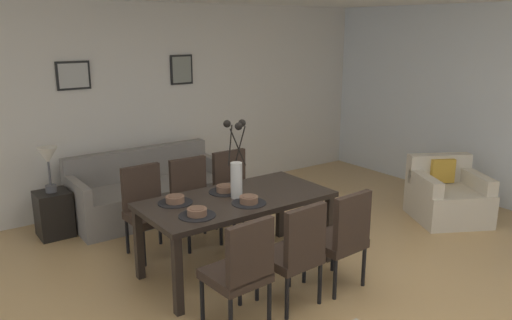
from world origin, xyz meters
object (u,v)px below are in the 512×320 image
at_px(bowl_near_right, 175,199).
at_px(framed_picture_left, 73,76).
at_px(dining_chair_mid_left, 342,235).
at_px(dining_chair_mid_right, 235,187).
at_px(dining_chair_far_left, 295,250).
at_px(sofa, 149,194).
at_px(table_lamp, 48,160).
at_px(framed_picture_center, 182,70).
at_px(side_table, 54,214).
at_px(bowl_near_left, 197,211).
at_px(centerpiece_vase, 236,169).
at_px(bowl_far_left, 249,199).
at_px(dining_chair_near_right, 147,206).
at_px(dining_chair_far_right, 193,197).
at_px(dining_table, 237,205).
at_px(bowl_far_right, 225,188).
at_px(armchair, 447,196).
at_px(dining_chair_near_left, 241,268).

xyz_separation_m(bowl_near_right, framed_picture_left, (-0.18, 2.18, 0.96)).
xyz_separation_m(dining_chair_mid_left, dining_chair_mid_right, (-0.00, 1.71, 0.00)).
bearing_deg(dining_chair_far_left, sofa, 91.73).
relative_size(table_lamp, framed_picture_center, 1.30).
relative_size(dining_chair_mid_right, side_table, 1.77).
bearing_deg(bowl_near_left, sofa, 77.15).
height_order(dining_chair_far_left, centerpiece_vase, centerpiece_vase).
height_order(dining_chair_far_left, bowl_far_left, dining_chair_far_left).
height_order(dining_chair_near_right, dining_chair_mid_left, same).
xyz_separation_m(dining_chair_far_right, centerpiece_vase, (0.00, -0.85, 0.51)).
relative_size(dining_chair_mid_left, table_lamp, 1.80).
relative_size(dining_chair_far_left, bowl_near_left, 5.41).
bearing_deg(framed_picture_left, side_table, -135.62).
relative_size(dining_chair_near_right, dining_chair_mid_left, 1.00).
bearing_deg(table_lamp, side_table, -63.43).
relative_size(dining_chair_near_right, dining_chair_mid_right, 1.00).
bearing_deg(dining_chair_mid_right, dining_table, -122.43).
distance_m(centerpiece_vase, bowl_far_left, 0.32).
bearing_deg(bowl_far_right, centerpiece_vase, -89.74).
bearing_deg(bowl_near_left, framed_picture_center, 64.07).
bearing_deg(table_lamp, dining_chair_mid_right, -30.23).
xyz_separation_m(centerpiece_vase, framed_picture_center, (0.71, 2.38, 0.72)).
xyz_separation_m(centerpiece_vase, armchair, (2.85, -0.38, -0.74)).
xyz_separation_m(dining_chair_mid_left, centerpiece_vase, (-0.55, 0.85, 0.51)).
relative_size(dining_chair_far_left, dining_chair_mid_right, 1.00).
distance_m(dining_chair_far_right, sofa, 1.06).
height_order(centerpiece_vase, armchair, centerpiece_vase).
height_order(dining_chair_near_right, bowl_near_right, dining_chair_near_right).
xyz_separation_m(dining_table, armchair, (2.85, -0.38, -0.38)).
relative_size(bowl_far_right, framed_picture_center, 0.43).
bearing_deg(table_lamp, armchair, -29.29).
bearing_deg(armchair, centerpiece_vase, 172.33).
relative_size(dining_table, bowl_far_left, 10.59).
bearing_deg(dining_table, table_lamp, 122.61).
relative_size(dining_chair_far_right, side_table, 1.77).
distance_m(dining_chair_far_left, framed_picture_center, 3.52).
height_order(dining_chair_mid_right, bowl_near_right, dining_chair_mid_right).
bearing_deg(dining_table, bowl_near_right, 159.52).
bearing_deg(dining_table, dining_chair_mid_right, 57.57).
height_order(side_table, armchair, armchair).
relative_size(sofa, side_table, 3.63).
distance_m(dining_chair_far_left, bowl_near_right, 1.21).
distance_m(bowl_near_right, framed_picture_left, 2.39).
distance_m(bowl_near_right, side_table, 1.90).
distance_m(dining_chair_near_left, table_lamp, 2.85).
bearing_deg(armchair, dining_chair_mid_right, 151.45).
distance_m(dining_chair_mid_right, armchair, 2.62).
bearing_deg(side_table, sofa, -0.97).
distance_m(bowl_near_left, sofa, 2.19).
distance_m(dining_chair_near_right, dining_chair_far_left, 1.80).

